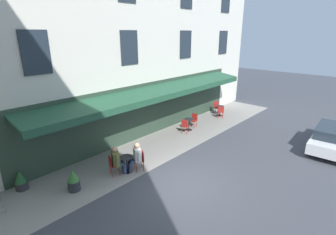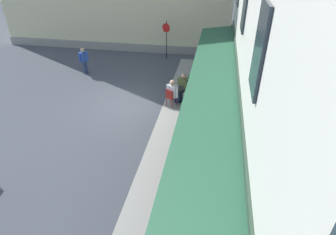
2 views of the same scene
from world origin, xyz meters
TOP-DOWN VIEW (x-y plane):
  - ground_plane at (0.00, 0.00)m, footprint 70.00×70.00m
  - sidewalk_cafe_terrace at (-3.25, -3.40)m, footprint 20.50×3.20m
  - cafe_building_facade at (-4.00, -9.49)m, footprint 20.00×10.70m
  - cafe_table_near_entrance at (-9.04, -3.71)m, footprint 0.60×0.60m
  - cafe_chair_red_kerbside at (-8.53, -3.34)m, footprint 0.56×0.56m
  - cafe_chair_red_under_awning at (-9.39, -4.23)m, footprint 0.56×0.56m
  - cafe_table_mid_terrace at (-5.12, -3.60)m, footprint 0.60×0.60m
  - cafe_chair_red_near_door at (-4.51, -3.43)m, footprint 0.49×0.49m
  - cafe_chair_red_back_row at (-5.74, -3.68)m, footprint 0.45×0.45m
  - cafe_table_streetside at (0.84, -2.48)m, footprint 0.60×0.60m
  - cafe_chair_red_corner_right at (0.28, -2.18)m, footprint 0.54×0.54m
  - cafe_chair_red_by_window at (1.42, -2.73)m, footprint 0.53×0.53m
  - seated_patron_in_olive at (1.22, -2.65)m, footprint 0.68×0.66m
  - seated_companion_in_white at (0.47, -2.28)m, footprint 0.68×0.65m
  - potted_plant_entrance_right at (3.13, -2.94)m, footprint 0.48×0.48m
  - potted_plant_by_steps at (4.50, -4.55)m, footprint 0.46×0.46m
  - parked_car_white at (-7.91, 3.80)m, footprint 4.41×2.08m

SIDE VIEW (x-z plane):
  - ground_plane at x=0.00m, z-range 0.00..0.00m
  - sidewalk_cafe_terrace at x=-3.25m, z-range 0.00..0.01m
  - potted_plant_by_steps at x=4.50m, z-range -0.01..0.82m
  - potted_plant_entrance_right at x=3.13m, z-range -0.01..0.89m
  - cafe_table_near_entrance at x=-9.04m, z-range 0.12..0.87m
  - cafe_table_mid_terrace at x=-5.12m, z-range 0.12..0.87m
  - cafe_table_streetside at x=0.84m, z-range 0.12..0.87m
  - cafe_chair_red_kerbside at x=-8.53m, z-range 0.09..1.00m
  - cafe_chair_red_under_awning at x=-9.39m, z-range 0.09..1.00m
  - cafe_chair_red_near_door at x=-4.51m, z-range 0.09..1.00m
  - cafe_chair_red_back_row at x=-5.74m, z-range 0.09..1.00m
  - cafe_chair_red_corner_right at x=0.28m, z-range 0.09..1.00m
  - cafe_chair_red_by_window at x=1.42m, z-range 0.09..1.00m
  - parked_car_white at x=-7.91m, z-range 0.05..1.38m
  - seated_companion_in_white at x=0.47m, z-range 0.04..1.40m
  - seated_patron_in_olive at x=1.22m, z-range 0.04..1.40m
  - cafe_building_facade at x=-4.00m, z-range -0.01..14.99m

